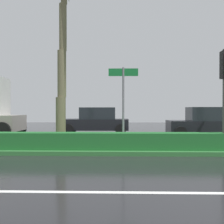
% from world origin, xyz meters
% --- Properties ---
extents(ground_plane, '(90.00, 42.00, 0.10)m').
position_xyz_m(ground_plane, '(0.00, 9.00, -0.05)').
color(ground_plane, black).
extents(near_lane_divider_stripe, '(81.00, 0.14, 0.01)m').
position_xyz_m(near_lane_divider_stripe, '(0.00, 2.00, 0.00)').
color(near_lane_divider_stripe, white).
rests_on(near_lane_divider_stripe, ground_plane).
extents(median_strip, '(85.50, 4.00, 0.15)m').
position_xyz_m(median_strip, '(0.00, 8.00, 0.07)').
color(median_strip, '#2D6B33').
rests_on(median_strip, ground_plane).
extents(median_hedge, '(76.50, 0.70, 0.60)m').
position_xyz_m(median_hedge, '(0.00, 6.60, 0.45)').
color(median_hedge, '#1E6028').
rests_on(median_hedge, median_strip).
extents(street_name_sign, '(1.10, 0.08, 3.00)m').
position_xyz_m(street_name_sign, '(-1.28, 6.92, 2.08)').
color(street_name_sign, slate).
rests_on(street_name_sign, median_strip).
extents(car_in_traffic_leading, '(4.30, 2.02, 1.72)m').
position_xyz_m(car_in_traffic_leading, '(-2.94, 14.74, 0.83)').
color(car_in_traffic_leading, black).
rests_on(car_in_traffic_leading, ground_plane).
extents(car_in_traffic_second, '(4.30, 2.02, 1.72)m').
position_xyz_m(car_in_traffic_second, '(3.54, 12.25, 0.83)').
color(car_in_traffic_second, black).
rests_on(car_in_traffic_second, ground_plane).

